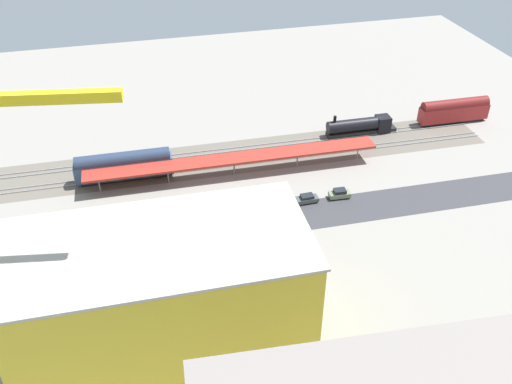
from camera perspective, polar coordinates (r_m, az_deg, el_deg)
ground_plane at (r=104.96m, az=-2.36°, el=-2.40°), size 195.99×195.99×0.00m
rail_bed at (r=121.70m, az=-4.42°, el=3.31°), size 122.75×16.21×0.01m
street_asphalt at (r=102.71m, az=-2.02°, el=-3.35°), size 122.65×11.43×0.01m
track_rails at (r=121.61m, az=-4.43°, el=3.38°), size 122.47×9.78×0.12m
platform_canopy_near at (r=114.43m, az=-2.26°, el=3.39°), size 60.08×5.64×4.06m
locomotive at (r=132.66m, az=10.69°, el=6.57°), size 16.56×3.26×5.26m
passenger_coach at (r=142.89m, az=19.43°, el=7.83°), size 17.15×3.25×5.94m
freight_coach_far at (r=116.50m, az=-13.26°, el=2.67°), size 19.55×3.50×6.09m
parked_car_0 at (r=110.28m, az=8.46°, el=-0.20°), size 4.23×2.14×1.87m
parked_car_1 at (r=108.31m, az=5.18°, el=-0.72°), size 4.37×1.98×1.65m
parked_car_2 at (r=106.77m, az=2.08°, el=-1.17°), size 4.68×2.09×1.68m
parked_car_3 at (r=105.47m, az=-0.54°, el=-1.64°), size 4.59×2.00×1.70m
parked_car_4 at (r=104.85m, az=-3.93°, el=-1.94°), size 4.59×1.87×1.88m
parked_car_5 at (r=103.91m, az=-7.27°, el=-2.63°), size 4.56×2.03×1.65m
parked_car_6 at (r=103.50m, az=-11.03°, el=-3.24°), size 4.73×1.84×1.63m
construction_building at (r=76.05m, az=-9.30°, el=-10.87°), size 37.80×18.62×19.26m
construction_roof_slab at (r=69.42m, az=-10.06°, el=-5.20°), size 38.41×19.23×0.40m
box_truck_0 at (r=92.37m, az=-2.51°, el=-7.13°), size 10.18×2.86×3.59m
box_truck_1 at (r=92.91m, az=-13.30°, el=-7.98°), size 9.83×3.06×3.60m
street_tree_0 at (r=95.38m, az=-10.25°, el=-4.22°), size 4.97×4.97×6.76m
street_tree_1 at (r=95.33m, az=-21.57°, el=-5.75°), size 5.07×5.07×7.82m
street_tree_2 at (r=97.07m, az=-23.06°, el=-5.70°), size 5.04×5.04×7.34m
street_tree_3 at (r=94.83m, az=-9.52°, el=-3.46°), size 5.86×5.86×8.39m
street_tree_4 at (r=93.87m, az=-8.85°, el=-4.12°), size 4.92×4.92×7.57m
traffic_light at (r=95.09m, az=-10.04°, el=-4.18°), size 0.50×0.36×6.70m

